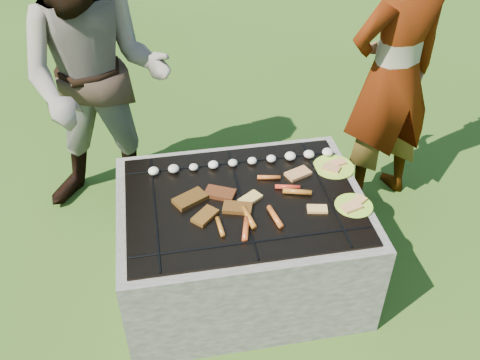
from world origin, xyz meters
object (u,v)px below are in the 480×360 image
at_px(plate_far, 333,167).
at_px(cook, 393,76).
at_px(plate_near, 354,206).
at_px(bystander, 97,80).
at_px(fire_pit, 242,244).

height_order(plate_far, cook, cook).
bearing_deg(plate_near, bystander, 141.93).
height_order(fire_pit, bystander, bystander).
bearing_deg(plate_far, bystander, 152.51).
height_order(cook, bystander, bystander).
bearing_deg(plate_near, cook, 57.85).
bearing_deg(cook, bystander, -21.11).
bearing_deg(cook, plate_far, 28.16).
relative_size(plate_far, bystander, 0.14).
relative_size(fire_pit, bystander, 0.70).
height_order(plate_near, bystander, bystander).
bearing_deg(fire_pit, plate_near, -15.27).
bearing_deg(plate_far, plate_near, -90.00).
relative_size(cook, bystander, 0.97).
distance_m(plate_far, cook, 0.73).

